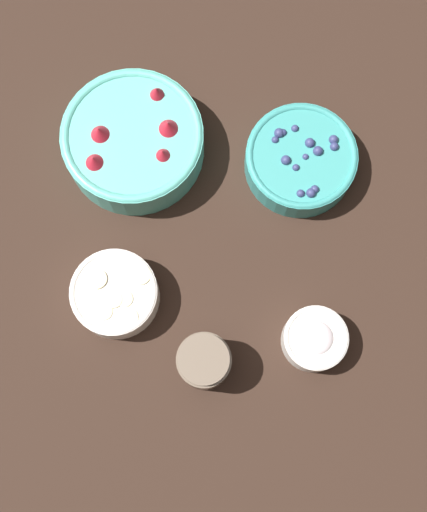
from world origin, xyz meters
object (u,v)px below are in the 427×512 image
at_px(bowl_bananas, 115,294).
at_px(jar_chocolate, 204,362).
at_px(bowl_blueberries, 301,159).
at_px(bowl_cream, 315,339).
at_px(bowl_strawberries, 133,141).

relative_size(bowl_bananas, jar_chocolate, 1.54).
relative_size(bowl_blueberries, bowl_bananas, 1.34).
height_order(bowl_blueberries, bowl_cream, bowl_blueberries).
bearing_deg(bowl_strawberries, bowl_blueberries, 179.30).
height_order(bowl_blueberries, bowl_bananas, bowl_blueberries).
bearing_deg(jar_chocolate, bowl_cream, -163.07).
bearing_deg(bowl_bananas, bowl_blueberries, -137.84).
height_order(bowl_strawberries, bowl_blueberries, bowl_strawberries).
xyz_separation_m(bowl_strawberries, bowl_cream, (-0.31, 0.29, -0.01)).
bearing_deg(bowl_strawberries, bowl_bananas, 89.87).
distance_m(bowl_blueberries, bowl_bananas, 0.36).
relative_size(bowl_blueberries, bowl_cream, 1.82).
distance_m(bowl_strawberries, bowl_cream, 0.42).
xyz_separation_m(bowl_strawberries, jar_chocolate, (-0.15, 0.34, -0.00)).
height_order(bowl_strawberries, jar_chocolate, bowl_strawberries).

